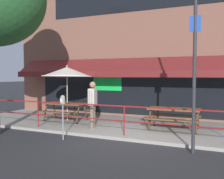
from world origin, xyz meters
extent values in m
plane|color=#2D2D30|center=(0.00, 0.00, 0.00)|extent=(120.00, 120.00, 0.00)
cube|color=#9E998E|center=(0.00, 2.00, 0.05)|extent=(15.00, 4.00, 0.10)
cube|color=brown|center=(0.00, 4.25, 3.96)|extent=(15.00, 0.50, 7.91)
cube|color=black|center=(0.00, 3.99, 1.35)|extent=(12.00, 0.02, 2.30)
cube|color=#19D84C|center=(-2.25, 3.97, 1.65)|extent=(1.50, 0.02, 0.70)
cube|color=maroon|center=(0.00, 3.45, 2.50)|extent=(13.80, 0.92, 0.70)
cube|color=maroon|center=(0.00, 2.94, 2.10)|extent=(13.80, 0.08, 0.28)
cylinder|color=maroon|center=(-3.45, 0.30, 0.57)|extent=(0.04, 0.04, 0.95)
cylinder|color=maroon|center=(0.00, 0.30, 0.57)|extent=(0.04, 0.04, 0.95)
cube|color=maroon|center=(0.00, 0.30, 1.05)|extent=(13.80, 0.04, 0.04)
cube|color=maroon|center=(0.00, 0.30, 0.57)|extent=(13.80, 0.03, 0.03)
cube|color=brown|center=(-3.24, 1.80, 0.84)|extent=(1.80, 0.80, 0.05)
cube|color=brown|center=(-3.24, 1.22, 0.54)|extent=(1.80, 0.26, 0.04)
cube|color=brown|center=(-3.24, 2.38, 0.54)|extent=(1.80, 0.26, 0.04)
cylinder|color=#48311E|center=(-2.44, 1.48, 0.47)|extent=(0.07, 0.30, 0.73)
cylinder|color=#48311E|center=(-2.44, 2.12, 0.47)|extent=(0.07, 0.30, 0.73)
cylinder|color=#48311E|center=(-4.04, 1.48, 0.47)|extent=(0.07, 0.30, 0.73)
cylinder|color=#48311E|center=(-4.04, 2.12, 0.47)|extent=(0.07, 0.30, 0.73)
cube|color=brown|center=(1.31, 1.86, 0.84)|extent=(1.80, 0.80, 0.05)
cube|color=brown|center=(1.31, 1.28, 0.54)|extent=(1.80, 0.26, 0.04)
cube|color=brown|center=(1.31, 2.44, 0.54)|extent=(1.80, 0.26, 0.04)
cylinder|color=#48311E|center=(2.11, 1.54, 0.47)|extent=(0.07, 0.30, 0.73)
cylinder|color=#48311E|center=(2.11, 2.18, 0.47)|extent=(0.07, 0.30, 0.73)
cylinder|color=#48311E|center=(0.51, 1.54, 0.47)|extent=(0.07, 0.30, 0.73)
cylinder|color=#48311E|center=(0.51, 2.18, 0.47)|extent=(0.07, 0.30, 0.73)
cylinder|color=#B7B2A8|center=(-3.24, 1.94, 1.25)|extent=(0.04, 0.04, 2.30)
cone|color=silver|center=(-3.24, 1.94, 2.20)|extent=(2.10, 2.11, 0.45)
cylinder|color=white|center=(-3.24, 1.94, 2.01)|extent=(2.14, 2.14, 0.09)
sphere|color=#B7B2A8|center=(-3.24, 1.94, 2.44)|extent=(0.07, 0.07, 0.07)
cylinder|color=#665B4C|center=(-1.46, 0.85, 0.53)|extent=(0.15, 0.15, 0.86)
cylinder|color=#665B4C|center=(-1.50, 1.05, 0.53)|extent=(0.15, 0.15, 0.86)
cube|color=#B2ADA3|center=(-1.48, 0.95, 1.26)|extent=(0.31, 0.44, 0.60)
cylinder|color=#B2ADA3|center=(-1.44, 0.70, 1.23)|extent=(0.10, 0.10, 0.54)
cylinder|color=#B2ADA3|center=(-1.53, 1.21, 1.23)|extent=(0.10, 0.10, 0.54)
sphere|color=#9E7051|center=(-1.48, 0.95, 1.70)|extent=(0.22, 0.22, 0.22)
cylinder|color=gray|center=(-1.73, -0.60, 0.57)|extent=(0.04, 0.04, 1.15)
cylinder|color=gray|center=(-1.73, -0.60, 1.25)|extent=(0.15, 0.15, 0.20)
sphere|color=gray|center=(-1.73, -0.60, 1.35)|extent=(0.14, 0.14, 0.14)
cube|color=silver|center=(-1.73, -0.68, 1.26)|extent=(0.08, 0.01, 0.13)
cylinder|color=#2D2D33|center=(2.19, -0.45, 2.33)|extent=(0.09, 0.09, 4.65)
cube|color=blue|center=(2.19, -0.47, 3.35)|extent=(0.28, 0.02, 0.40)
camera|label=1|loc=(2.77, -7.15, 2.04)|focal=40.00mm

